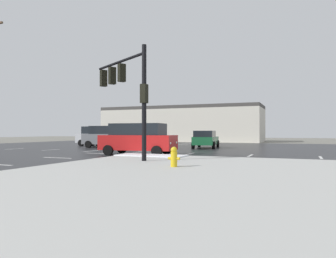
{
  "coord_description": "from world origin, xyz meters",
  "views": [
    {
      "loc": [
        12.83,
        -20.45,
        1.54
      ],
      "look_at": [
        0.81,
        8.72,
        1.78
      ],
      "focal_mm": 34.02,
      "sensor_mm": 36.0,
      "label": 1
    }
  ],
  "objects_px": {
    "sedan_green": "(206,139)",
    "suv_grey": "(109,136)",
    "suv_red": "(138,138)",
    "fire_hydrant": "(174,157)",
    "suv_silver": "(100,136)",
    "traffic_signal_mast": "(127,84)"
  },
  "relations": [
    {
      "from": "suv_red",
      "to": "suv_silver",
      "type": "relative_size",
      "value": 1.02
    },
    {
      "from": "fire_hydrant",
      "to": "suv_grey",
      "type": "xyz_separation_m",
      "value": [
        -11.85,
        13.71,
        0.55
      ]
    },
    {
      "from": "suv_silver",
      "to": "sedan_green",
      "type": "bearing_deg",
      "value": 1.96
    },
    {
      "from": "suv_grey",
      "to": "suv_red",
      "type": "bearing_deg",
      "value": -51.18
    },
    {
      "from": "suv_silver",
      "to": "suv_red",
      "type": "bearing_deg",
      "value": -44.51
    },
    {
      "from": "traffic_signal_mast",
      "to": "suv_grey",
      "type": "xyz_separation_m",
      "value": [
        -8.18,
        11.01,
        -2.89
      ]
    },
    {
      "from": "fire_hydrant",
      "to": "suv_red",
      "type": "distance_m",
      "value": 8.28
    },
    {
      "from": "fire_hydrant",
      "to": "suv_red",
      "type": "relative_size",
      "value": 0.16
    },
    {
      "from": "sedan_green",
      "to": "suv_grey",
      "type": "bearing_deg",
      "value": 100.53
    },
    {
      "from": "fire_hydrant",
      "to": "suv_red",
      "type": "bearing_deg",
      "value": 127.61
    },
    {
      "from": "suv_grey",
      "to": "sedan_green",
      "type": "xyz_separation_m",
      "value": [
        8.57,
        2.66,
        -0.24
      ]
    },
    {
      "from": "sedan_green",
      "to": "suv_silver",
      "type": "relative_size",
      "value": 0.96
    },
    {
      "from": "traffic_signal_mast",
      "to": "sedan_green",
      "type": "relative_size",
      "value": 1.18
    },
    {
      "from": "traffic_signal_mast",
      "to": "suv_silver",
      "type": "bearing_deg",
      "value": -20.46
    },
    {
      "from": "suv_red",
      "to": "fire_hydrant",
      "type": "bearing_deg",
      "value": -57.0
    },
    {
      "from": "traffic_signal_mast",
      "to": "suv_silver",
      "type": "height_order",
      "value": "traffic_signal_mast"
    },
    {
      "from": "sedan_green",
      "to": "suv_red",
      "type": "bearing_deg",
      "value": 163.16
    },
    {
      "from": "traffic_signal_mast",
      "to": "sedan_green",
      "type": "height_order",
      "value": "traffic_signal_mast"
    },
    {
      "from": "suv_grey",
      "to": "sedan_green",
      "type": "height_order",
      "value": "suv_grey"
    },
    {
      "from": "traffic_signal_mast",
      "to": "suv_silver",
      "type": "relative_size",
      "value": 1.14
    },
    {
      "from": "suv_red",
      "to": "sedan_green",
      "type": "bearing_deg",
      "value": 75.28
    },
    {
      "from": "traffic_signal_mast",
      "to": "suv_red",
      "type": "height_order",
      "value": "traffic_signal_mast"
    }
  ]
}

